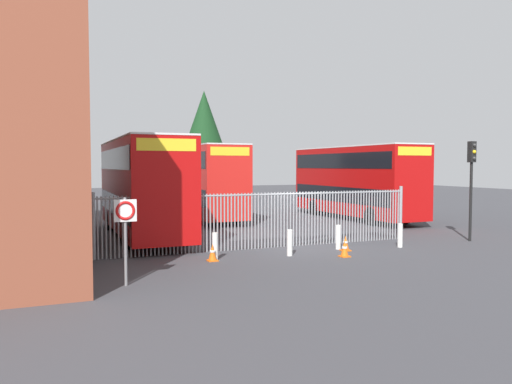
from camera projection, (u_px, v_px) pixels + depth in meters
The scene contains 16 objects.
ground_plane at pixel (228, 224), 27.48m from camera, with size 100.00×100.00×0.00m, color #3D3D42.
palisade_fence at pixel (267, 218), 19.58m from camera, with size 13.20×0.14×2.35m.
double_decker_bus_near_gate at pixel (142, 184), 22.57m from camera, with size 2.54×10.81×4.42m.
double_decker_bus_behind_fence_left at pixel (201, 179), 30.58m from camera, with size 2.54×10.81×4.42m.
double_decker_bus_behind_fence_right at pixel (355, 179), 30.31m from camera, with size 2.54×10.81×4.42m.
bollard_near_left at pixel (215, 246), 17.12m from camera, with size 0.20×0.20×0.95m, color silver.
bollard_center_front at pixel (290, 243), 17.90m from camera, with size 0.20×0.20×0.95m, color silver.
bollard_near_right at pixel (338, 237), 19.31m from camera, with size 0.20×0.20×0.95m, color silver.
bollard_far_right at pixel (400, 235), 19.77m from camera, with size 0.20×0.20×0.95m, color silver.
traffic_cone_by_gate at pixel (345, 243), 18.94m from camera, with size 0.34×0.34×0.59m.
traffic_cone_mid_forecourt at pixel (345, 249), 17.70m from camera, with size 0.34×0.34×0.59m.
traffic_cone_near_kerb at pixel (212, 253), 16.92m from camera, with size 0.34×0.34×0.59m.
speed_limit_sign_post at pixel (125, 221), 13.34m from camera, with size 0.60×0.14×2.40m.
traffic_light_kerbside at pixel (472, 172), 21.28m from camera, with size 0.28×0.33×4.30m.
tree_tall_back at pixel (204, 130), 45.68m from camera, with size 5.08×5.08×10.15m.
tree_short_side at pixel (206, 138), 45.44m from camera, with size 4.85×4.85×9.24m.
Camera 1 is at (-9.05, -17.85, 3.26)m, focal length 34.81 mm.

